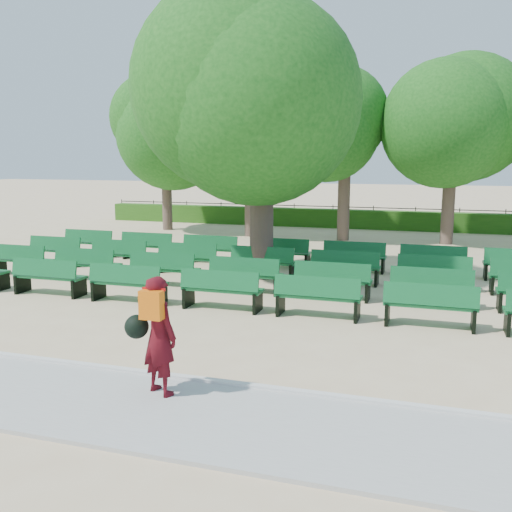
# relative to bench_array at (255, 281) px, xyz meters

# --- Properties ---
(ground) EXTENTS (120.00, 120.00, 0.00)m
(ground) POSITION_rel_bench_array_xyz_m (0.73, -0.63, -0.10)
(ground) COLOR #D0B48A
(paving) EXTENTS (30.00, 2.20, 0.06)m
(paving) POSITION_rel_bench_array_xyz_m (0.73, -8.03, -0.07)
(paving) COLOR #ABABA7
(paving) RESTS_ON ground
(curb) EXTENTS (30.00, 0.12, 0.10)m
(curb) POSITION_rel_bench_array_xyz_m (0.73, -6.88, -0.05)
(curb) COLOR silver
(curb) RESTS_ON ground
(hedge) EXTENTS (26.00, 0.70, 0.90)m
(hedge) POSITION_rel_bench_array_xyz_m (0.73, 13.37, 0.35)
(hedge) COLOR #2A5D18
(hedge) RESTS_ON ground
(fence) EXTENTS (26.00, 0.10, 1.02)m
(fence) POSITION_rel_bench_array_xyz_m (0.73, 13.77, -0.10)
(fence) COLOR black
(fence) RESTS_ON ground
(tree_line) EXTENTS (21.80, 6.80, 7.04)m
(tree_line) POSITION_rel_bench_array_xyz_m (0.73, 9.37, -0.10)
(tree_line) COLOR #1F5F19
(tree_line) RESTS_ON ground
(bench_array) EXTENTS (1.89, 0.66, 1.18)m
(bench_array) POSITION_rel_bench_array_xyz_m (0.00, 0.00, 0.00)
(bench_array) COLOR #0F5B2A
(bench_array) RESTS_ON ground
(tree_among) EXTENTS (5.45, 5.45, 7.63)m
(tree_among) POSITION_rel_bench_array_xyz_m (-0.12, 0.98, 5.04)
(tree_among) COLOR brown
(tree_among) RESTS_ON ground
(person) EXTENTS (0.88, 0.64, 1.75)m
(person) POSITION_rel_bench_array_xyz_m (0.89, -7.50, 0.87)
(person) COLOR #4A0A11
(person) RESTS_ON ground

